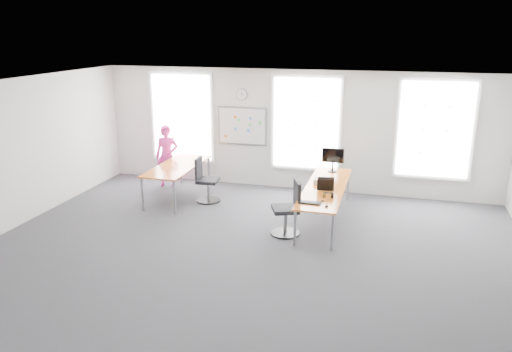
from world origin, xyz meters
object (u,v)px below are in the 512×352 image
(person, at_px, (167,156))
(keyboard, at_px, (310,203))
(desk_left, at_px, (177,168))
(chair_left, at_px, (205,182))
(monitor, at_px, (333,158))
(chair_right, at_px, (289,211))
(desk_right, at_px, (325,189))
(headphones, at_px, (328,195))

(person, xyz_separation_m, keyboard, (4.12, -2.46, -0.04))
(desk_left, height_order, chair_left, chair_left)
(chair_left, bearing_deg, desk_left, 82.05)
(desk_left, bearing_deg, keyboard, -25.24)
(keyboard, bearing_deg, monitor, 87.83)
(person, relative_size, keyboard, 3.74)
(chair_right, bearing_deg, keyboard, 45.21)
(chair_left, bearing_deg, keyboard, -125.39)
(desk_left, distance_m, person, 1.05)
(desk_right, distance_m, chair_right, 1.12)
(chair_right, distance_m, headphones, 0.83)
(chair_left, bearing_deg, desk_right, -104.72)
(desk_left, bearing_deg, person, 128.48)
(monitor, bearing_deg, keyboard, -92.64)
(desk_right, bearing_deg, headphones, -78.10)
(headphones, distance_m, monitor, 1.90)
(keyboard, bearing_deg, headphones, 56.59)
(person, bearing_deg, headphones, -39.75)
(desk_right, bearing_deg, monitor, 90.32)
(person, relative_size, headphones, 8.01)
(desk_left, bearing_deg, chair_left, -2.76)
(chair_right, bearing_deg, headphones, 85.31)
(headphones, bearing_deg, person, 140.65)
(desk_left, distance_m, monitor, 3.67)
(person, bearing_deg, keyboard, -45.74)
(headphones, xyz_separation_m, monitor, (-0.15, 1.88, 0.28))
(desk_right, relative_size, chair_left, 2.91)
(chair_right, xyz_separation_m, monitor, (0.58, 2.12, 0.60))
(chair_right, distance_m, person, 4.33)
(chair_right, height_order, person, person)
(desk_left, distance_m, chair_right, 3.36)
(desk_right, xyz_separation_m, person, (-4.26, 1.34, 0.10))
(chair_right, xyz_separation_m, headphones, (0.73, 0.24, 0.32))
(desk_right, relative_size, chair_right, 2.80)
(person, xyz_separation_m, monitor, (4.25, -0.16, 0.29))
(desk_left, xyz_separation_m, headphones, (3.75, -1.21, 0.05))
(desk_right, height_order, keyboard, keyboard)
(chair_left, bearing_deg, person, 52.78)
(desk_right, height_order, chair_right, chair_right)
(chair_right, bearing_deg, chair_left, -144.51)
(desk_right, relative_size, person, 1.93)
(monitor, bearing_deg, chair_left, -165.65)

